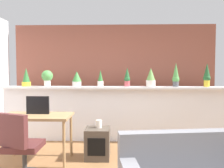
{
  "coord_description": "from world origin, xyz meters",
  "views": [
    {
      "loc": [
        0.12,
        -2.75,
        1.44
      ],
      "look_at": [
        0.0,
        0.99,
        1.23
      ],
      "focal_mm": 37.09,
      "sensor_mm": 36.0,
      "label": 1
    }
  ],
  "objects_px": {
    "potted_plant_5": "(151,78)",
    "potted_plant_1": "(47,77)",
    "side_cube_shelf": "(98,143)",
    "tv_monitor": "(38,105)",
    "potted_plant_3": "(100,79)",
    "vase_on_shelf": "(99,124)",
    "office_chair": "(21,152)",
    "potted_plant_2": "(77,79)",
    "desk": "(36,120)",
    "potted_plant_0": "(26,78)",
    "potted_plant_4": "(127,78)",
    "potted_plant_6": "(176,75)",
    "potted_plant_7": "(207,75)"
  },
  "relations": [
    {
      "from": "potted_plant_5",
      "to": "potted_plant_1",
      "type": "bearing_deg",
      "value": 179.64
    },
    {
      "from": "side_cube_shelf",
      "to": "tv_monitor",
      "type": "bearing_deg",
      "value": -174.75
    },
    {
      "from": "potted_plant_3",
      "to": "vase_on_shelf",
      "type": "height_order",
      "value": "potted_plant_3"
    },
    {
      "from": "office_chair",
      "to": "potted_plant_3",
      "type": "bearing_deg",
      "value": 63.14
    },
    {
      "from": "potted_plant_2",
      "to": "desk",
      "type": "bearing_deg",
      "value": -111.87
    },
    {
      "from": "potted_plant_0",
      "to": "tv_monitor",
      "type": "height_order",
      "value": "potted_plant_0"
    },
    {
      "from": "potted_plant_4",
      "to": "potted_plant_5",
      "type": "xyz_separation_m",
      "value": [
        0.48,
        -0.05,
        0.0
      ]
    },
    {
      "from": "tv_monitor",
      "to": "potted_plant_0",
      "type": "bearing_deg",
      "value": 120.24
    },
    {
      "from": "potted_plant_4",
      "to": "desk",
      "type": "xyz_separation_m",
      "value": [
        -1.48,
        -1.15,
        -0.65
      ]
    },
    {
      "from": "potted_plant_5",
      "to": "potted_plant_6",
      "type": "xyz_separation_m",
      "value": [
        0.51,
        0.03,
        0.04
      ]
    },
    {
      "from": "potted_plant_0",
      "to": "potted_plant_6",
      "type": "bearing_deg",
      "value": 0.06
    },
    {
      "from": "potted_plant_4",
      "to": "desk",
      "type": "height_order",
      "value": "potted_plant_4"
    },
    {
      "from": "potted_plant_1",
      "to": "potted_plant_5",
      "type": "height_order",
      "value": "potted_plant_5"
    },
    {
      "from": "potted_plant_6",
      "to": "potted_plant_7",
      "type": "distance_m",
      "value": 0.62
    },
    {
      "from": "potted_plant_1",
      "to": "potted_plant_3",
      "type": "bearing_deg",
      "value": -0.51
    },
    {
      "from": "potted_plant_0",
      "to": "potted_plant_7",
      "type": "height_order",
      "value": "potted_plant_7"
    },
    {
      "from": "potted_plant_6",
      "to": "tv_monitor",
      "type": "bearing_deg",
      "value": -156.91
    },
    {
      "from": "potted_plant_6",
      "to": "office_chair",
      "type": "distance_m",
      "value": 3.17
    },
    {
      "from": "potted_plant_3",
      "to": "potted_plant_5",
      "type": "height_order",
      "value": "potted_plant_5"
    },
    {
      "from": "potted_plant_4",
      "to": "potted_plant_7",
      "type": "height_order",
      "value": "potted_plant_7"
    },
    {
      "from": "potted_plant_5",
      "to": "desk",
      "type": "relative_size",
      "value": 0.35
    },
    {
      "from": "potted_plant_1",
      "to": "side_cube_shelf",
      "type": "height_order",
      "value": "potted_plant_1"
    },
    {
      "from": "potted_plant_2",
      "to": "potted_plant_7",
      "type": "xyz_separation_m",
      "value": [
        2.63,
        0.01,
        0.07
      ]
    },
    {
      "from": "potted_plant_1",
      "to": "tv_monitor",
      "type": "relative_size",
      "value": 0.91
    },
    {
      "from": "vase_on_shelf",
      "to": "potted_plant_7",
      "type": "bearing_deg",
      "value": 23.16
    },
    {
      "from": "potted_plant_0",
      "to": "office_chair",
      "type": "relative_size",
      "value": 0.42
    },
    {
      "from": "office_chair",
      "to": "potted_plant_2",
      "type": "bearing_deg",
      "value": 76.98
    },
    {
      "from": "potted_plant_2",
      "to": "office_chair",
      "type": "xyz_separation_m",
      "value": [
        -0.41,
        -1.77,
        -0.9
      ]
    },
    {
      "from": "potted_plant_1",
      "to": "potted_plant_4",
      "type": "relative_size",
      "value": 0.85
    },
    {
      "from": "potted_plant_6",
      "to": "desk",
      "type": "relative_size",
      "value": 0.44
    },
    {
      "from": "potted_plant_1",
      "to": "potted_plant_7",
      "type": "distance_m",
      "value": 3.24
    },
    {
      "from": "tv_monitor",
      "to": "office_chair",
      "type": "bearing_deg",
      "value": -87.19
    },
    {
      "from": "potted_plant_5",
      "to": "desk",
      "type": "distance_m",
      "value": 2.33
    },
    {
      "from": "tv_monitor",
      "to": "potted_plant_5",
      "type": "bearing_deg",
      "value": 27.61
    },
    {
      "from": "potted_plant_5",
      "to": "desk",
      "type": "height_order",
      "value": "potted_plant_5"
    },
    {
      "from": "desk",
      "to": "office_chair",
      "type": "distance_m",
      "value": 0.72
    },
    {
      "from": "potted_plant_2",
      "to": "desk",
      "type": "xyz_separation_m",
      "value": [
        -0.44,
        -1.11,
        -0.62
      ]
    },
    {
      "from": "potted_plant_5",
      "to": "vase_on_shelf",
      "type": "bearing_deg",
      "value": -137.86
    },
    {
      "from": "office_chair",
      "to": "desk",
      "type": "bearing_deg",
      "value": 93.06
    },
    {
      "from": "office_chair",
      "to": "side_cube_shelf",
      "type": "height_order",
      "value": "office_chair"
    },
    {
      "from": "potted_plant_3",
      "to": "potted_plant_6",
      "type": "relative_size",
      "value": 0.7
    },
    {
      "from": "side_cube_shelf",
      "to": "vase_on_shelf",
      "type": "bearing_deg",
      "value": 71.27
    },
    {
      "from": "office_chair",
      "to": "potted_plant_7",
      "type": "bearing_deg",
      "value": 30.33
    },
    {
      "from": "tv_monitor",
      "to": "potted_plant_3",
      "type": "bearing_deg",
      "value": 47.73
    },
    {
      "from": "potted_plant_2",
      "to": "office_chair",
      "type": "height_order",
      "value": "potted_plant_2"
    },
    {
      "from": "potted_plant_5",
      "to": "side_cube_shelf",
      "type": "bearing_deg",
      "value": -136.8
    },
    {
      "from": "potted_plant_7",
      "to": "potted_plant_5",
      "type": "bearing_deg",
      "value": -179.26
    },
    {
      "from": "potted_plant_4",
      "to": "tv_monitor",
      "type": "bearing_deg",
      "value": -144.05
    },
    {
      "from": "potted_plant_0",
      "to": "potted_plant_2",
      "type": "relative_size",
      "value": 1.22
    },
    {
      "from": "potted_plant_2",
      "to": "potted_plant_3",
      "type": "xyz_separation_m",
      "value": [
        0.49,
        -0.0,
        -0.01
      ]
    }
  ]
}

